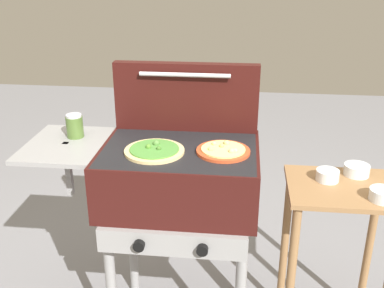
# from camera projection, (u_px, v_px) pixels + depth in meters

# --- Properties ---
(grill) EXTENTS (0.96, 0.53, 0.90)m
(grill) POSITION_uv_depth(u_px,v_px,m) (177.00, 180.00, 1.93)
(grill) COLOR #38110F
(grill) RESTS_ON ground_plane
(grill_lid_open) EXTENTS (0.63, 0.08, 0.30)m
(grill_lid_open) POSITION_uv_depth(u_px,v_px,m) (186.00, 97.00, 2.01)
(grill_lid_open) COLOR #38110F
(grill_lid_open) RESTS_ON grill
(pizza_cheese) EXTENTS (0.21, 0.21, 0.03)m
(pizza_cheese) POSITION_uv_depth(u_px,v_px,m) (223.00, 150.00, 1.83)
(pizza_cheese) COLOR #C64723
(pizza_cheese) RESTS_ON grill
(pizza_veggie) EXTENTS (0.24, 0.24, 0.04)m
(pizza_veggie) POSITION_uv_depth(u_px,v_px,m) (154.00, 150.00, 1.83)
(pizza_veggie) COLOR #E0C17F
(pizza_veggie) RESTS_ON grill
(sauce_jar) EXTENTS (0.07, 0.07, 0.10)m
(sauce_jar) POSITION_uv_depth(u_px,v_px,m) (75.00, 126.00, 1.97)
(sauce_jar) COLOR #4C6B2D
(sauce_jar) RESTS_ON grill
(prep_table) EXTENTS (0.44, 0.36, 0.77)m
(prep_table) POSITION_uv_depth(u_px,v_px,m) (336.00, 233.00, 1.94)
(prep_table) COLOR olive
(prep_table) RESTS_ON ground_plane
(topping_bowl_near) EXTENTS (0.11, 0.11, 0.04)m
(topping_bowl_near) POSITION_uv_depth(u_px,v_px,m) (357.00, 170.00, 1.94)
(topping_bowl_near) COLOR silver
(topping_bowl_near) RESTS_ON prep_table
(topping_bowl_far) EXTENTS (0.10, 0.10, 0.04)m
(topping_bowl_far) POSITION_uv_depth(u_px,v_px,m) (383.00, 195.00, 1.74)
(topping_bowl_far) COLOR silver
(topping_bowl_far) RESTS_ON prep_table
(topping_bowl_middle) EXTENTS (0.09, 0.09, 0.04)m
(topping_bowl_middle) POSITION_uv_depth(u_px,v_px,m) (327.00, 176.00, 1.89)
(topping_bowl_middle) COLOR silver
(topping_bowl_middle) RESTS_ON prep_table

